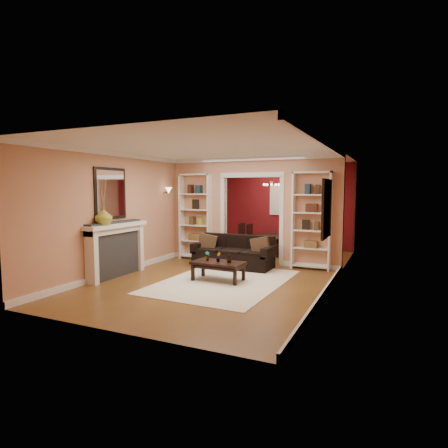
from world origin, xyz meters
The scene contains 30 objects.
floor centered at (0.00, 0.00, 0.00)m, with size 8.00×8.00×0.00m, color brown.
ceiling centered at (0.00, 0.00, 2.70)m, with size 8.00×8.00×0.00m, color white.
wall_back centered at (0.00, 4.00, 1.35)m, with size 8.00×8.00×0.00m, color tan.
wall_front centered at (0.00, -4.00, 1.35)m, with size 8.00×8.00×0.00m, color tan.
wall_left centered at (-2.25, 0.00, 1.35)m, with size 8.00×8.00×0.00m, color tan.
wall_right centered at (2.25, 0.00, 1.35)m, with size 8.00×8.00×0.00m, color tan.
partition_wall centered at (0.00, 1.20, 1.35)m, with size 4.50×0.15×2.70m, color tan.
red_back_panel centered at (0.00, 3.97, 1.32)m, with size 4.44×0.04×2.64m, color maroon.
dining_window centered at (0.00, 3.93, 1.55)m, with size 0.78×0.03×0.98m, color #8CA5CC.
area_rug centered at (0.18, -0.94, 0.01)m, with size 2.31×3.24×0.01m, color silver.
sofa centered at (-0.20, 0.45, 0.38)m, with size 1.97×0.85×0.77m, color black.
pillow_left centered at (-0.90, 0.43, 0.59)m, with size 0.43×0.12×0.43m, color brown.
pillow_right centered at (0.50, 0.43, 0.59)m, with size 0.43×0.12×0.43m, color brown.
coffee_table centered at (0.05, -0.93, 0.20)m, with size 1.06×0.58×0.40m, color black.
plant_left centered at (-0.20, -0.93, 0.50)m, with size 0.11×0.07×0.20m, color #336626.
plant_center centered at (0.05, -0.93, 0.50)m, with size 0.11×0.09×0.19m, color #336626.
plant_right centered at (0.30, -0.93, 0.50)m, with size 0.10×0.10×0.18m, color #336626.
bookshelf_left centered at (-1.55, 1.03, 1.15)m, with size 0.90×0.30×2.30m, color white.
bookshelf_right centered at (1.55, 1.03, 1.15)m, with size 0.90×0.30×2.30m, color white.
fireplace centered at (-2.09, -1.50, 0.58)m, with size 0.32×1.70×1.16m, color white.
vase centered at (-2.09, -1.88, 1.34)m, with size 0.35×0.35×0.36m, color #A0A134.
mirror centered at (-2.23, -1.50, 1.80)m, with size 0.03×0.95×1.10m, color silver.
wall_sconce centered at (-2.15, 0.55, 1.83)m, with size 0.18×0.18×0.22m, color #FFE0A5.
framed_art centered at (2.21, -1.00, 1.55)m, with size 0.04×0.85×1.05m, color black.
dining_table centered at (0.04, 2.70, 0.27)m, with size 0.85×1.52×0.54m, color black.
dining_chair_nw centered at (-0.51, 2.40, 0.46)m, with size 0.46×0.46×0.93m, color black.
dining_chair_ne centered at (0.59, 2.40, 0.45)m, with size 0.45×0.45×0.90m, color black.
dining_chair_sw centered at (-0.51, 3.00, 0.42)m, with size 0.42×0.42×0.85m, color black.
dining_chair_se centered at (0.59, 3.00, 0.39)m, with size 0.38×0.38×0.78m, color black.
chandelier centered at (0.00, 2.70, 2.02)m, with size 0.50×0.50×0.30m, color #372519.
Camera 1 is at (3.32, -7.78, 1.90)m, focal length 30.00 mm.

